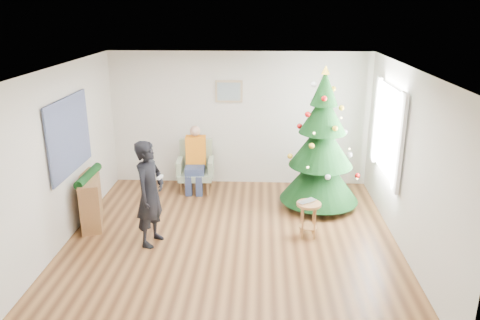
# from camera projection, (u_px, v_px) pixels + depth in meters

# --- Properties ---
(floor) EXTENTS (5.00, 5.00, 0.00)m
(floor) POSITION_uv_depth(u_px,v_px,m) (232.00, 241.00, 7.13)
(floor) COLOR brown
(floor) RESTS_ON ground
(ceiling) EXTENTS (5.00, 5.00, 0.00)m
(ceiling) POSITION_uv_depth(u_px,v_px,m) (231.00, 69.00, 6.30)
(ceiling) COLOR white
(ceiling) RESTS_ON wall_back
(wall_back) EXTENTS (5.00, 0.00, 5.00)m
(wall_back) POSITION_uv_depth(u_px,v_px,m) (239.00, 119.00, 9.08)
(wall_back) COLOR silver
(wall_back) RESTS_ON floor
(wall_front) EXTENTS (5.00, 0.00, 5.00)m
(wall_front) POSITION_uv_depth(u_px,v_px,m) (214.00, 245.00, 4.35)
(wall_front) COLOR silver
(wall_front) RESTS_ON floor
(wall_left) EXTENTS (0.00, 5.00, 5.00)m
(wall_left) POSITION_uv_depth(u_px,v_px,m) (61.00, 157.00, 6.83)
(wall_left) COLOR silver
(wall_left) RESTS_ON floor
(wall_right) EXTENTS (0.00, 5.00, 5.00)m
(wall_right) POSITION_uv_depth(u_px,v_px,m) (407.00, 163.00, 6.60)
(wall_right) COLOR silver
(wall_right) RESTS_ON floor
(window_panel) EXTENTS (0.04, 1.30, 1.40)m
(window_panel) POSITION_uv_depth(u_px,v_px,m) (389.00, 131.00, 7.49)
(window_panel) COLOR white
(window_panel) RESTS_ON wall_right
(curtains) EXTENTS (0.05, 1.75, 1.50)m
(curtains) POSITION_uv_depth(u_px,v_px,m) (387.00, 131.00, 7.49)
(curtains) COLOR white
(curtains) RESTS_ON wall_right
(christmas_tree) EXTENTS (1.38, 1.38, 2.49)m
(christmas_tree) POSITION_uv_depth(u_px,v_px,m) (321.00, 146.00, 8.01)
(christmas_tree) COLOR #3F2816
(christmas_tree) RESTS_ON floor
(stool) EXTENTS (0.38, 0.38, 0.56)m
(stool) POSITION_uv_depth(u_px,v_px,m) (308.00, 220.00, 7.17)
(stool) COLOR brown
(stool) RESTS_ON floor
(laptop) EXTENTS (0.37, 0.35, 0.02)m
(laptop) POSITION_uv_depth(u_px,v_px,m) (309.00, 202.00, 7.08)
(laptop) COLOR silver
(laptop) RESTS_ON stool
(armchair) EXTENTS (0.71, 0.65, 0.96)m
(armchair) POSITION_uv_depth(u_px,v_px,m) (196.00, 172.00, 9.01)
(armchair) COLOR gray
(armchair) RESTS_ON floor
(seated_person) EXTENTS (0.39, 0.55, 1.26)m
(seated_person) POSITION_uv_depth(u_px,v_px,m) (195.00, 159.00, 8.87)
(seated_person) COLOR navy
(seated_person) RESTS_ON armchair
(standing_man) EXTENTS (0.53, 0.67, 1.60)m
(standing_man) POSITION_uv_depth(u_px,v_px,m) (150.00, 193.00, 6.83)
(standing_man) COLOR black
(standing_man) RESTS_ON floor
(game_controller) EXTENTS (0.07, 0.13, 0.04)m
(game_controller) POSITION_uv_depth(u_px,v_px,m) (160.00, 177.00, 6.71)
(game_controller) COLOR white
(game_controller) RESTS_ON standing_man
(console) EXTENTS (0.59, 1.04, 0.80)m
(console) POSITION_uv_depth(u_px,v_px,m) (91.00, 200.00, 7.61)
(console) COLOR brown
(console) RESTS_ON floor
(garland) EXTENTS (0.14, 0.90, 0.14)m
(garland) POSITION_uv_depth(u_px,v_px,m) (88.00, 176.00, 7.48)
(garland) COLOR black
(garland) RESTS_ON console
(tapestry) EXTENTS (0.03, 1.50, 1.15)m
(tapestry) POSITION_uv_depth(u_px,v_px,m) (69.00, 135.00, 7.03)
(tapestry) COLOR black
(tapestry) RESTS_ON wall_left
(framed_picture) EXTENTS (0.52, 0.05, 0.42)m
(framed_picture) POSITION_uv_depth(u_px,v_px,m) (229.00, 91.00, 8.88)
(framed_picture) COLOR tan
(framed_picture) RESTS_ON wall_back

